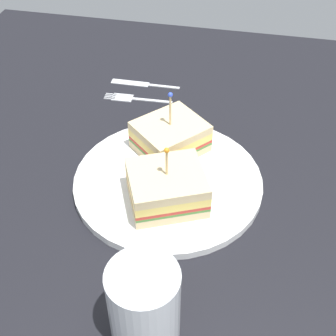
{
  "coord_description": "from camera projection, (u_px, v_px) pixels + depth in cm",
  "views": [
    {
      "loc": [
        9.8,
        -46.34,
        46.22
      ],
      "look_at": [
        0.0,
        0.0,
        3.13
      ],
      "focal_mm": 49.82,
      "sensor_mm": 36.0,
      "label": 1
    }
  ],
  "objects": [
    {
      "name": "ground_plane",
      "position": [
        168.0,
        189.0,
        0.67
      ],
      "size": [
        99.94,
        99.94,
        2.0
      ],
      "primitive_type": "cube",
      "color": "black"
    },
    {
      "name": "knife",
      "position": [
        141.0,
        84.0,
        0.85
      ],
      "size": [
        12.79,
        1.57,
        0.35
      ],
      "color": "silver",
      "rests_on": "ground_plane"
    },
    {
      "name": "plate",
      "position": [
        168.0,
        181.0,
        0.66
      ],
      "size": [
        26.49,
        26.49,
        1.13
      ],
      "primitive_type": "cylinder",
      "color": "white",
      "rests_on": "ground_plane"
    },
    {
      "name": "fork",
      "position": [
        130.0,
        98.0,
        0.82
      ],
      "size": [
        12.17,
        2.34,
        0.35
      ],
      "color": "silver",
      "rests_on": "ground_plane"
    },
    {
      "name": "drink_glass",
      "position": [
        144.0,
        310.0,
        0.47
      ],
      "size": [
        7.24,
        7.24,
        10.23
      ],
      "color": "silver",
      "rests_on": "ground_plane"
    },
    {
      "name": "sandwich_half_front",
      "position": [
        167.0,
        188.0,
        0.61
      ],
      "size": [
        12.26,
        11.71,
        9.1
      ],
      "color": "beige",
      "rests_on": "plate"
    },
    {
      "name": "sandwich_half_back",
      "position": [
        170.0,
        137.0,
        0.69
      ],
      "size": [
        12.39,
        12.48,
        9.91
      ],
      "color": "beige",
      "rests_on": "plate"
    }
  ]
}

